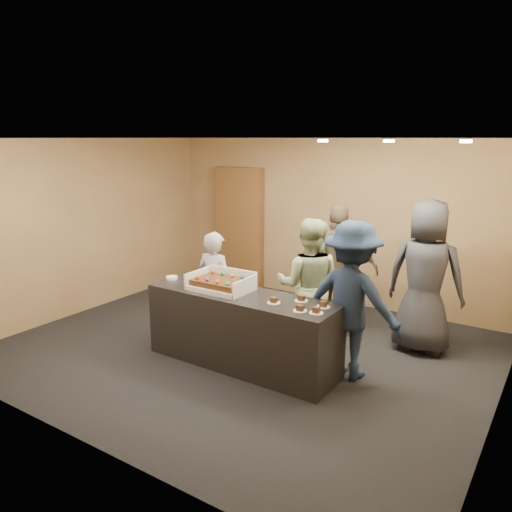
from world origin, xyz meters
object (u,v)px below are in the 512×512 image
at_px(person_brown_extra, 338,271).
at_px(person_server_grey, 215,287).
at_px(sheet_cake, 221,282).
at_px(person_dark_suit, 425,277).
at_px(serving_counter, 242,330).
at_px(person_navy_man, 352,301).
at_px(person_sage_man, 309,286).
at_px(plate_stack, 172,278).
at_px(storage_cabinet, 239,227).
at_px(cake_box, 222,285).

bearing_deg(person_brown_extra, person_server_grey, 16.67).
xyz_separation_m(sheet_cake, person_dark_suit, (2.01, 1.63, -0.01)).
relative_size(serving_counter, person_navy_man, 1.32).
distance_m(sheet_cake, person_dark_suit, 2.59).
relative_size(serving_counter, person_sage_man, 1.38).
relative_size(serving_counter, sheet_cake, 3.81).
relative_size(serving_counter, plate_stack, 16.03).
distance_m(serving_counter, storage_cabinet, 3.50).
xyz_separation_m(person_server_grey, person_sage_man, (1.21, 0.39, 0.12)).
relative_size(cake_box, person_server_grey, 0.49).
xyz_separation_m(sheet_cake, person_navy_man, (1.51, 0.45, -0.09)).
bearing_deg(serving_counter, plate_stack, 179.65).
distance_m(serving_counter, person_sage_man, 1.05).
height_order(cake_box, person_sage_man, person_sage_man).
relative_size(serving_counter, storage_cabinet, 1.10).
bearing_deg(plate_stack, storage_cabinet, 107.44).
relative_size(person_sage_man, person_dark_suit, 0.88).
xyz_separation_m(storage_cabinet, cake_box, (1.69, -2.77, -0.14)).
bearing_deg(person_navy_man, storage_cabinet, -33.87).
bearing_deg(serving_counter, cake_box, 175.67).
xyz_separation_m(cake_box, plate_stack, (-0.82, -0.01, -0.03)).
bearing_deg(person_sage_man, person_brown_extra, -118.46).
xyz_separation_m(serving_counter, cake_box, (-0.31, 0.03, 0.50)).
distance_m(plate_stack, person_server_grey, 0.60).
relative_size(sheet_cake, plate_stack, 4.21).
height_order(cake_box, sheet_cake, cake_box).
xyz_separation_m(cake_box, person_navy_man, (1.51, 0.42, -0.04)).
bearing_deg(storage_cabinet, person_dark_suit, -17.47).
height_order(sheet_cake, person_dark_suit, person_dark_suit).
relative_size(cake_box, person_brown_extra, 0.40).
bearing_deg(person_navy_man, person_dark_suit, -110.60).
bearing_deg(sheet_cake, person_sage_man, 47.60).
height_order(cake_box, person_server_grey, person_server_grey).
bearing_deg(person_brown_extra, sheet_cake, 37.50).
bearing_deg(person_server_grey, storage_cabinet, -62.01).
xyz_separation_m(serving_counter, person_server_grey, (-0.75, 0.45, 0.30)).
height_order(serving_counter, person_server_grey, person_server_grey).
xyz_separation_m(serving_counter, sheet_cake, (-0.31, -0.00, 0.55)).
relative_size(person_server_grey, person_dark_suit, 0.76).
xyz_separation_m(person_server_grey, person_brown_extra, (1.30, 1.08, 0.17)).
relative_size(person_server_grey, person_navy_man, 0.82).
relative_size(storage_cabinet, person_brown_extra, 1.18).
height_order(person_sage_man, person_navy_man, person_navy_man).
distance_m(storage_cabinet, sheet_cake, 3.27).
bearing_deg(person_navy_man, sheet_cake, 18.91).
xyz_separation_m(person_navy_man, person_brown_extra, (-0.65, 1.08, 0.01)).
bearing_deg(storage_cabinet, serving_counter, -54.44).
bearing_deg(person_sage_man, serving_counter, 41.04).
bearing_deg(plate_stack, person_sage_man, 27.32).
bearing_deg(person_dark_suit, storage_cabinet, -20.17).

